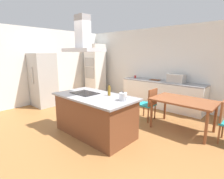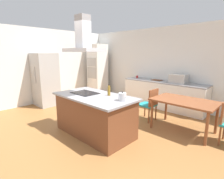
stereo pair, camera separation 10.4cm
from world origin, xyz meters
name	(u,v)px [view 1 (the left image)]	position (x,y,z in m)	size (l,w,h in m)	color
ground	(133,116)	(0.00, 1.50, 0.00)	(16.00, 16.00, 0.00)	#936033
wall_back	(163,67)	(0.00, 3.25, 1.35)	(7.20, 0.10, 2.70)	white
wall_left	(54,65)	(-3.45, 1.00, 1.35)	(0.10, 8.80, 2.70)	white
kitchen_island	(95,115)	(0.00, 0.00, 0.45)	(1.89, 1.01, 0.90)	brown
cooktop	(85,93)	(-0.33, 0.00, 0.91)	(0.60, 0.44, 0.01)	black
tea_kettle	(123,97)	(0.72, 0.12, 0.98)	(0.21, 0.16, 0.18)	silver
olive_oil_bottle	(109,91)	(0.23, 0.23, 1.01)	(0.07, 0.07, 0.25)	olive
back_counter	(161,94)	(0.16, 2.88, 0.45)	(2.79, 0.62, 0.90)	white
countertop_microwave	(176,78)	(0.65, 2.88, 1.04)	(0.50, 0.38, 0.28)	#B2AFAA
coffee_mug_red	(135,77)	(-0.96, 2.94, 0.95)	(0.08, 0.08, 0.09)	red
cutting_board	(155,80)	(-0.12, 2.93, 0.91)	(0.34, 0.24, 0.02)	brown
wall_oven_stack	(95,70)	(-2.90, 2.65, 1.10)	(0.70, 0.66, 2.20)	white
refrigerator	(43,80)	(-2.98, 0.29, 0.91)	(0.80, 0.73, 1.82)	#B2AFAA
dining_table	(183,103)	(1.40, 1.55, 0.67)	(1.40, 0.90, 0.75)	brown
chair_at_left_end	(149,102)	(0.48, 1.55, 0.51)	(0.42, 0.42, 0.89)	teal
range_hood	(83,40)	(-0.33, 0.00, 2.10)	(0.90, 0.55, 0.78)	#ADADB2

